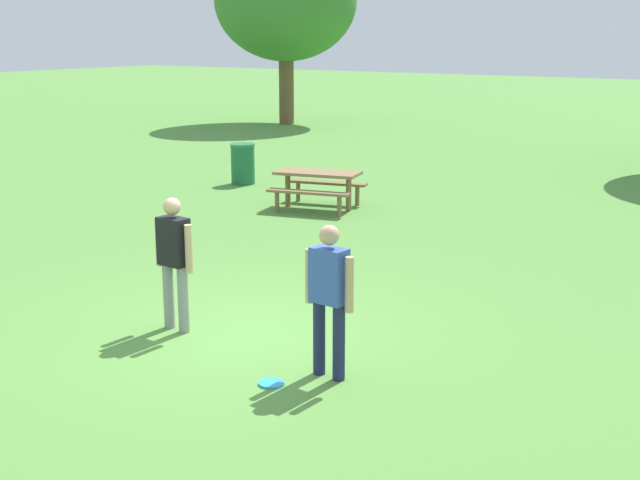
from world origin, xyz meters
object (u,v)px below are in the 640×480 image
person_catcher (329,291)px  trash_can_beside_table (243,164)px  person_thrower (174,255)px  frisbee (271,383)px  tree_tall_left (286,0)px  picnic_table_near (318,182)px

person_catcher → trash_can_beside_table: bearing=132.8°
person_thrower → person_catcher: bearing=-5.0°
person_thrower → frisbee: bearing=-19.8°
person_thrower → tree_tall_left: 24.15m
person_catcher → trash_can_beside_table: 11.88m
person_thrower → frisbee: 2.28m
person_thrower → picnic_table_near: size_ratio=0.83×
person_catcher → tree_tall_left: 25.63m
person_thrower → person_catcher: (2.34, -0.20, 0.00)m
person_thrower → frisbee: size_ratio=6.07×
picnic_table_near → trash_can_beside_table: trash_can_beside_table is taller
person_thrower → frisbee: (1.96, -0.71, -0.93)m
picnic_table_near → tree_tall_left: 17.08m
person_catcher → trash_can_beside_table: size_ratio=1.71×
frisbee → picnic_table_near: (-4.57, 7.76, 0.55)m
frisbee → tree_tall_left: (-14.73, 20.86, 4.67)m
person_thrower → person_catcher: same height
person_thrower → tree_tall_left: (-12.78, 20.15, 3.74)m
frisbee → trash_can_beside_table: size_ratio=0.28×
picnic_table_near → tree_tall_left: bearing=127.8°
trash_can_beside_table → tree_tall_left: (-7.06, 11.64, 4.20)m
frisbee → picnic_table_near: bearing=120.5°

